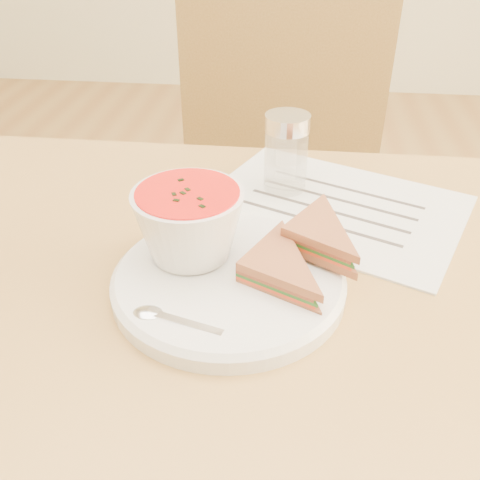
% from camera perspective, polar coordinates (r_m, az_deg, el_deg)
% --- Properties ---
extents(dining_table, '(1.00, 0.70, 0.75)m').
position_cam_1_polar(dining_table, '(0.88, 2.21, -23.66)').
color(dining_table, brown).
rests_on(dining_table, floor).
extents(chair_far, '(0.50, 0.50, 0.99)m').
position_cam_1_polar(chair_far, '(1.12, 5.12, -0.06)').
color(chair_far, brown).
rests_on(chair_far, floor).
extents(plate, '(0.31, 0.31, 0.02)m').
position_cam_1_polar(plate, '(0.58, -1.21, -4.48)').
color(plate, white).
rests_on(plate, dining_table).
extents(soup_bowl, '(0.13, 0.13, 0.08)m').
position_cam_1_polar(soup_bowl, '(0.58, -5.41, 1.41)').
color(soup_bowl, white).
rests_on(soup_bowl, plate).
extents(sandwich_half_a, '(0.13, 0.13, 0.03)m').
position_cam_1_polar(sandwich_half_a, '(0.55, -0.47, -3.71)').
color(sandwich_half_a, '#9C5B37').
rests_on(sandwich_half_a, plate).
extents(sandwich_half_b, '(0.13, 0.13, 0.03)m').
position_cam_1_polar(sandwich_half_b, '(0.59, 4.31, 0.15)').
color(sandwich_half_b, '#9C5B37').
rests_on(sandwich_half_b, plate).
extents(spoon, '(0.16, 0.07, 0.01)m').
position_cam_1_polar(spoon, '(0.51, -5.31, -9.03)').
color(spoon, silver).
rests_on(spoon, plate).
extents(paper_menu, '(0.41, 0.36, 0.00)m').
position_cam_1_polar(paper_menu, '(0.74, 9.79, 3.65)').
color(paper_menu, white).
rests_on(paper_menu, dining_table).
extents(condiment_shaker, '(0.08, 0.08, 0.11)m').
position_cam_1_polar(condiment_shaker, '(0.75, 4.93, 9.17)').
color(condiment_shaker, silver).
rests_on(condiment_shaker, dining_table).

